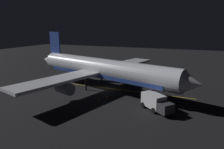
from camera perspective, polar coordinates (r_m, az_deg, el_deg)
The scene contains 9 objects.
ground_plane at distance 44.27m, azimuth -2.40°, elevation -4.32°, with size 180.00×180.00×0.20m, color black.
apron_guide_stripe at distance 43.94m, azimuth 3.07°, elevation -4.32°, with size 0.24×28.89×0.01m, color gold.
airliner at distance 43.55m, azimuth -3.07°, elevation 1.45°, with size 38.07×40.61×11.86m.
baggage_truck at distance 33.93m, azimuth 11.96°, elevation -7.61°, with size 5.14×5.71×2.60m.
catering_truck at distance 53.20m, azimuth 0.59°, elevation 0.16°, with size 3.94×6.15×2.40m.
ground_crew_worker at distance 36.75m, azimuth 13.10°, elevation -6.73°, with size 0.40×0.40×1.74m.
traffic_cone_near_left at distance 44.36m, azimuth 11.00°, elevation -4.05°, with size 0.50×0.50×0.55m.
traffic_cone_near_right at distance 38.58m, azimuth -1.54°, elevation -6.42°, with size 0.50×0.50×0.55m.
traffic_cone_under_wing at distance 37.73m, azimuth -3.69°, elevation -6.90°, with size 0.50×0.50×0.55m.
Camera 1 is at (38.23, 18.00, 13.13)m, focal length 33.16 mm.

